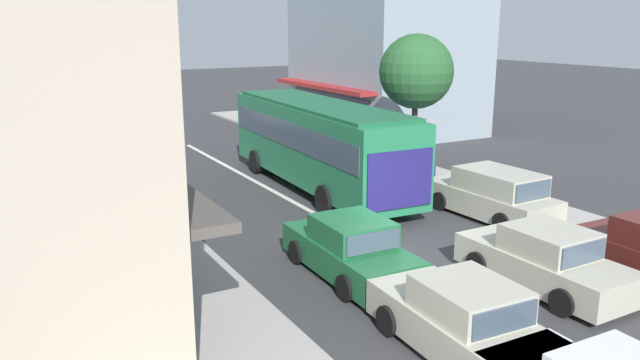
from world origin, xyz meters
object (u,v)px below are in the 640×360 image
(sedan_queue_far_back, at_px, (351,250))
(parked_wagon_kerb_third, at_px, (382,162))
(sedan_queue_gap_filler, at_px, (465,323))
(sedan_adjacent_lane_lead, at_px, (545,261))
(pedestrian_browsing_midblock, at_px, (107,148))
(city_bus, at_px, (319,139))
(pedestrian_with_handbag_near, at_px, (147,179))
(traffic_light_downstreet, at_px, (108,94))
(parked_wagon_kerb_second, at_px, (493,195))
(street_tree_right, at_px, (416,72))

(sedan_queue_far_back, relative_size, parked_wagon_kerb_third, 0.93)
(sedan_queue_gap_filler, xyz_separation_m, sedan_adjacent_lane_lead, (3.74, 1.45, 0.00))
(sedan_adjacent_lane_lead, height_order, pedestrian_browsing_midblock, pedestrian_browsing_midblock)
(city_bus, xyz_separation_m, pedestrian_with_handbag_near, (-6.32, 0.28, -0.81))
(sedan_adjacent_lane_lead, distance_m, traffic_light_downstreet, 21.44)
(parked_wagon_kerb_second, bearing_deg, parked_wagon_kerb_third, 92.97)
(parked_wagon_kerb_third, xyz_separation_m, street_tree_right, (2.00, 0.63, 3.39))
(sedan_adjacent_lane_lead, distance_m, parked_wagon_kerb_second, 5.44)
(parked_wagon_kerb_second, bearing_deg, traffic_light_downstreet, 118.26)
(city_bus, bearing_deg, sedan_queue_far_back, -113.73)
(pedestrian_browsing_midblock, bearing_deg, traffic_light_downstreet, 76.19)
(sedan_queue_far_back, xyz_separation_m, parked_wagon_kerb_third, (6.13, 7.48, 0.08))
(pedestrian_browsing_midblock, bearing_deg, parked_wagon_kerb_third, -35.76)
(street_tree_right, height_order, pedestrian_browsing_midblock, street_tree_right)
(city_bus, relative_size, sedan_queue_gap_filler, 2.57)
(sedan_adjacent_lane_lead, xyz_separation_m, street_tree_right, (4.56, 10.95, 3.47))
(sedan_queue_gap_filler, distance_m, parked_wagon_kerb_third, 13.35)
(sedan_queue_far_back, relative_size, sedan_adjacent_lane_lead, 1.00)
(sedan_queue_gap_filler, distance_m, pedestrian_browsing_midblock, 18.59)
(sedan_queue_gap_filler, distance_m, pedestrian_with_handbag_near, 12.52)
(sedan_queue_gap_filler, height_order, parked_wagon_kerb_third, parked_wagon_kerb_third)
(traffic_light_downstreet, xyz_separation_m, pedestrian_browsing_midblock, (-0.89, -3.64, -1.79))
(street_tree_right, height_order, pedestrian_with_handbag_near, street_tree_right)
(traffic_light_downstreet, bearing_deg, sedan_queue_gap_filler, -84.91)
(sedan_adjacent_lane_lead, distance_m, street_tree_right, 12.36)
(street_tree_right, bearing_deg, sedan_queue_gap_filler, -123.79)
(sedan_queue_far_back, distance_m, pedestrian_browsing_midblock, 14.40)
(sedan_queue_gap_filler, bearing_deg, city_bus, 73.49)
(pedestrian_browsing_midblock, bearing_deg, sedan_queue_gap_filler, -81.17)
(parked_wagon_kerb_third, relative_size, street_tree_right, 0.80)
(parked_wagon_kerb_second, relative_size, parked_wagon_kerb_third, 1.00)
(sedan_queue_far_back, distance_m, sedan_adjacent_lane_lead, 4.56)
(traffic_light_downstreet, bearing_deg, street_tree_right, -43.10)
(parked_wagon_kerb_third, height_order, street_tree_right, street_tree_right)
(city_bus, distance_m, parked_wagon_kerb_third, 3.00)
(parked_wagon_kerb_second, distance_m, street_tree_right, 7.37)
(city_bus, distance_m, sedan_queue_far_back, 8.42)
(parked_wagon_kerb_second, xyz_separation_m, pedestrian_browsing_midblock, (-9.45, 12.29, 0.32))
(sedan_queue_far_back, relative_size, traffic_light_downstreet, 1.01)
(city_bus, height_order, pedestrian_browsing_midblock, city_bus)
(city_bus, height_order, sedan_queue_far_back, city_bus)
(sedan_queue_far_back, bearing_deg, sedan_queue_gap_filler, -92.39)
(city_bus, relative_size, pedestrian_browsing_midblock, 6.73)
(city_bus, xyz_separation_m, parked_wagon_kerb_third, (2.77, -0.15, -1.14))
(street_tree_right, bearing_deg, city_bus, -174.23)
(parked_wagon_kerb_third, bearing_deg, traffic_light_downstreet, 128.92)
(pedestrian_with_handbag_near, distance_m, pedestrian_browsing_midblock, 6.17)
(city_bus, xyz_separation_m, parked_wagon_kerb_second, (3.07, -5.84, -1.14))
(parked_wagon_kerb_third, height_order, pedestrian_browsing_midblock, pedestrian_browsing_midblock)
(sedan_queue_far_back, height_order, traffic_light_downstreet, traffic_light_downstreet)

